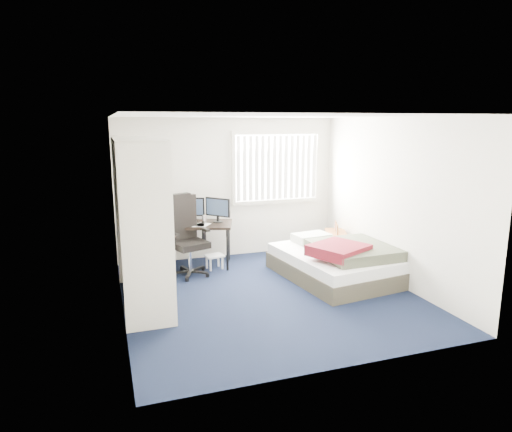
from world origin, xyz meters
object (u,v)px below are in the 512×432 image
Objects in this scene: desk at (187,221)px; bed at (337,261)px; office_chair at (187,244)px; nightstand at (336,236)px.

desk is 0.78× the size of bed.
desk is at bearing 145.86° from bed.
desk is at bearing 77.54° from office_chair.
nightstand is 0.37× the size of bed.
office_chair is 1.65× the size of nightstand.
nightstand is 1.07m from bed.
desk reaches higher than bed.
bed is at bearing -117.13° from nightstand.
office_chair is at bearing 179.50° from nightstand.
office_chair reaches higher than bed.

